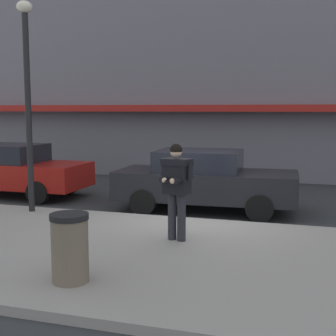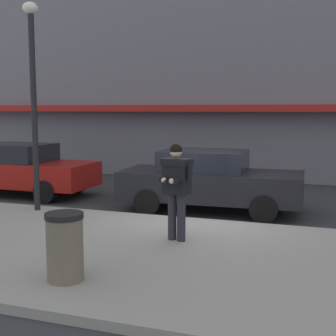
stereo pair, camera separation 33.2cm
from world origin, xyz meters
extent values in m
plane|color=#2B2D30|center=(0.00, 0.00, 0.00)|extent=(80.00, 80.00, 0.00)
cube|color=gray|center=(1.00, -2.85, 0.07)|extent=(32.00, 5.30, 0.14)
cube|color=silver|center=(1.00, 0.05, 0.00)|extent=(28.00, 0.12, 0.01)
cube|color=maroon|center=(1.00, 6.15, 2.60)|extent=(26.60, 0.70, 0.24)
cube|color=maroon|center=(-6.01, 1.53, 0.67)|extent=(4.50, 1.83, 0.70)
cube|color=black|center=(-6.19, 1.53, 1.28)|extent=(2.07, 1.64, 0.52)
cylinder|color=black|center=(-4.62, 2.39, 0.32)|extent=(0.64, 0.22, 0.64)
cylinder|color=black|center=(-4.61, 0.68, 0.32)|extent=(0.64, 0.22, 0.64)
cube|color=black|center=(-0.09, 1.21, 0.67)|extent=(4.57, 2.01, 0.70)
cube|color=black|center=(-0.27, 1.20, 1.28)|extent=(2.14, 1.72, 0.52)
cylinder|color=black|center=(1.27, 2.12, 0.32)|extent=(0.65, 0.25, 0.64)
cylinder|color=black|center=(1.34, 0.41, 0.32)|extent=(0.65, 0.25, 0.64)
cylinder|color=black|center=(-1.52, 2.00, 0.32)|extent=(0.65, 0.25, 0.64)
cylinder|color=black|center=(-1.45, 0.29, 0.32)|extent=(0.65, 0.25, 0.64)
cylinder|color=#23232B|center=(0.17, -2.07, 0.58)|extent=(0.16, 0.16, 0.88)
cylinder|color=#23232B|center=(-0.03, -2.02, 0.58)|extent=(0.16, 0.16, 0.88)
cube|color=black|center=(0.07, -2.04, 1.34)|extent=(0.52, 0.40, 0.64)
cube|color=black|center=(0.07, -2.04, 1.61)|extent=(0.59, 0.46, 0.12)
cylinder|color=black|center=(0.33, -2.11, 1.45)|extent=(0.11, 0.11, 0.30)
cylinder|color=black|center=(0.18, -2.24, 1.30)|extent=(0.17, 0.32, 0.10)
sphere|color=beige|center=(0.08, -2.35, 1.30)|extent=(0.10, 0.10, 0.10)
cylinder|color=black|center=(-0.19, -1.98, 1.45)|extent=(0.11, 0.11, 0.30)
cylinder|color=black|center=(-0.11, -2.16, 1.30)|extent=(0.17, 0.32, 0.10)
sphere|color=beige|center=(-0.08, -2.31, 1.30)|extent=(0.10, 0.10, 0.10)
cube|color=black|center=(-0.01, -2.37, 1.30)|extent=(0.11, 0.16, 0.07)
sphere|color=beige|center=(0.06, -2.07, 1.80)|extent=(0.22, 0.22, 0.22)
sphere|color=black|center=(0.06, -2.07, 1.83)|extent=(0.23, 0.23, 0.23)
cylinder|color=black|center=(-3.94, -0.65, 2.44)|extent=(0.14, 0.14, 4.60)
ellipsoid|color=silver|center=(-3.94, -0.65, 4.88)|extent=(0.36, 0.36, 0.28)
cylinder|color=#665B4C|center=(-0.79, -4.52, 0.59)|extent=(0.52, 0.52, 0.90)
cylinder|color=black|center=(-0.79, -4.52, 1.08)|extent=(0.55, 0.55, 0.08)
camera|label=1|loc=(2.40, -10.22, 2.57)|focal=50.00mm
camera|label=2|loc=(2.71, -10.11, 2.57)|focal=50.00mm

